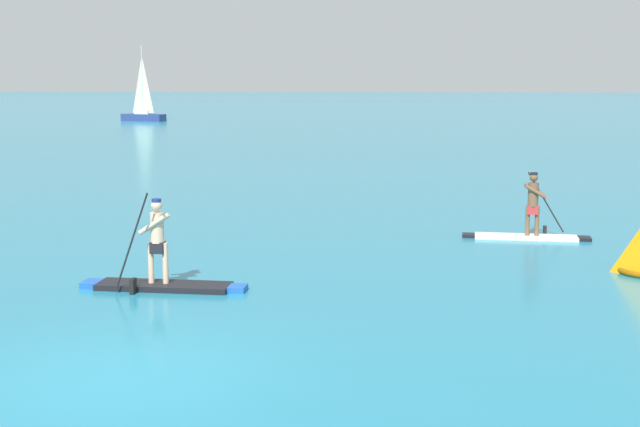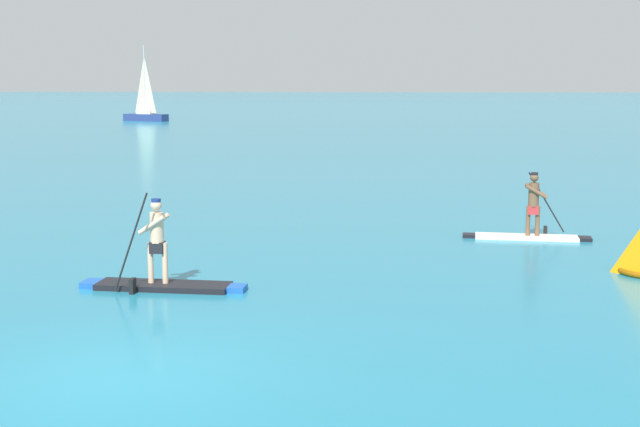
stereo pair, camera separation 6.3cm
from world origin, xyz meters
name	(u,v)px [view 2 (the right image)]	position (x,y,z in m)	size (l,w,h in m)	color
ground	(121,376)	(0.00, 0.00, 0.00)	(440.00, 440.00, 0.00)	teal
paddleboarder_mid_center	(160,271)	(-0.72, 4.98, 0.34)	(3.23, 0.96, 1.95)	black
paddleboarder_far_right	(530,223)	(7.16, 10.92, 0.39)	(3.18, 0.90, 1.73)	white
sailboat_left_horizon	(146,110)	(-18.45, 68.81, 0.96)	(4.30, 2.43, 6.81)	navy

